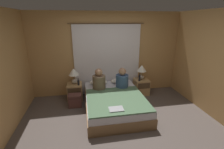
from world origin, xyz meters
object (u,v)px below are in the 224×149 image
at_px(person_right_in_bed, 122,80).
at_px(beer_bottle_on_left_stand, 78,83).
at_px(nightstand_right, 141,87).
at_px(pillow_left, 98,82).
at_px(beer_bottle_on_right_stand, 139,78).
at_px(backpack_on_floor, 75,100).
at_px(lamp_right, 142,70).
at_px(pillow_right, 119,81).
at_px(lamp_left, 74,74).
at_px(person_left_in_bed, 99,81).
at_px(laptop_on_bed, 116,109).
at_px(bed, 114,102).
at_px(nightstand_left, 75,92).

relative_size(person_right_in_bed, beer_bottle_on_left_stand, 2.88).
relative_size(nightstand_right, pillow_left, 0.92).
relative_size(beer_bottle_on_right_stand, backpack_on_floor, 0.66).
xyz_separation_m(lamp_right, backpack_on_floor, (-2.04, -0.49, -0.59)).
relative_size(pillow_right, beer_bottle_on_left_stand, 2.64).
xyz_separation_m(lamp_right, pillow_right, (-0.70, 0.00, -0.31)).
relative_size(nightstand_right, lamp_left, 1.07).
xyz_separation_m(nightstand_right, backpack_on_floor, (-2.04, -0.44, -0.04)).
bearing_deg(person_left_in_bed, backpack_on_floor, -170.99).
relative_size(lamp_left, person_right_in_bed, 0.78).
bearing_deg(lamp_right, laptop_on_bed, -125.62).
bearing_deg(bed, lamp_right, 38.44).
distance_m(pillow_left, beer_bottle_on_right_stand, 1.25).
height_order(lamp_right, person_left_in_bed, person_left_in_bed).
distance_m(bed, nightstand_right, 1.28).
bearing_deg(backpack_on_floor, pillow_left, 35.18).
height_order(beer_bottle_on_left_stand, laptop_on_bed, beer_bottle_on_left_stand).
relative_size(bed, laptop_on_bed, 6.67).
bearing_deg(bed, laptop_on_bed, -98.01).
bearing_deg(lamp_left, pillow_right, 0.04).
xyz_separation_m(lamp_right, beer_bottle_on_right_stand, (-0.12, -0.16, -0.21)).
height_order(bed, person_left_in_bed, person_left_in_bed).
bearing_deg(beer_bottle_on_left_stand, lamp_left, 127.24).
distance_m(bed, pillow_left, 0.92).
xyz_separation_m(bed, person_right_in_bed, (0.31, 0.43, 0.44)).
distance_m(pillow_right, beer_bottle_on_right_stand, 0.62).
height_order(pillow_right, person_right_in_bed, person_right_in_bed).
bearing_deg(lamp_right, backpack_on_floor, -166.58).
distance_m(nightstand_left, pillow_right, 1.37).
bearing_deg(backpack_on_floor, laptop_on_bed, -50.32).
xyz_separation_m(lamp_left, laptop_on_bed, (0.92, -1.58, -0.33)).
relative_size(person_left_in_bed, person_right_in_bed, 1.03).
xyz_separation_m(pillow_left, beer_bottle_on_left_stand, (-0.58, -0.16, 0.09)).
bearing_deg(bed, person_left_in_bed, 128.17).
bearing_deg(nightstand_left, pillow_left, 3.87).
distance_m(person_left_in_bed, backpack_on_floor, 0.82).
bearing_deg(nightstand_right, lamp_right, 90.00).
bearing_deg(nightstand_left, laptop_on_bed, -59.14).
distance_m(lamp_left, lamp_right, 2.05).
bearing_deg(nightstand_right, bed, -143.19).
height_order(lamp_right, laptop_on_bed, lamp_right).
xyz_separation_m(beer_bottle_on_left_stand, beer_bottle_on_right_stand, (1.82, -0.00, 0.02)).
height_order(pillow_left, person_left_in_bed, person_left_in_bed).
relative_size(beer_bottle_on_right_stand, laptop_on_bed, 0.76).
bearing_deg(nightstand_right, pillow_right, 176.13).
relative_size(bed, lamp_left, 4.52).
xyz_separation_m(bed, pillow_right, (0.32, 0.82, 0.27)).
distance_m(nightstand_right, person_right_in_bed, 0.88).
bearing_deg(bed, beer_bottle_on_left_stand, 144.08).
bearing_deg(lamp_left, laptop_on_bed, -59.89).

